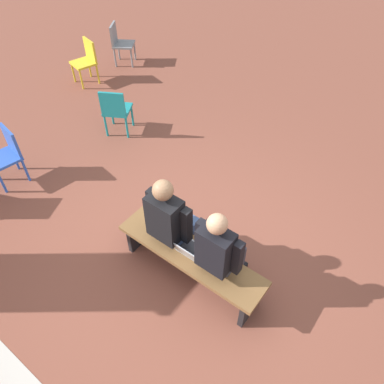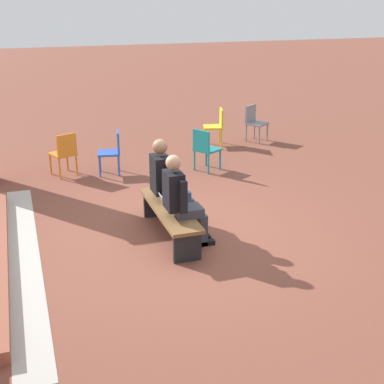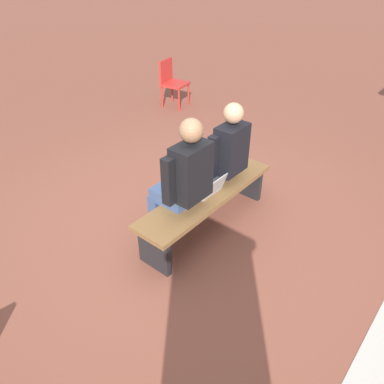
% 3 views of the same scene
% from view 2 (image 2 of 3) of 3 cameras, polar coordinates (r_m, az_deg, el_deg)
% --- Properties ---
extents(ground_plane, '(60.00, 60.00, 0.00)m').
position_cam_2_polar(ground_plane, '(7.96, -1.78, -4.08)').
color(ground_plane, brown).
extents(concrete_strip, '(5.32, 0.40, 0.01)m').
position_cam_2_polar(concrete_strip, '(7.52, -17.46, -6.60)').
color(concrete_strip, '#B7B2A8').
rests_on(concrete_strip, ground).
extents(bench, '(1.80, 0.44, 0.45)m').
position_cam_2_polar(bench, '(7.62, -2.39, -2.33)').
color(bench, brown).
rests_on(bench, ground).
extents(person_student, '(0.53, 0.67, 1.32)m').
position_cam_2_polar(person_student, '(7.20, -1.16, -0.66)').
color(person_student, '#383842').
rests_on(person_student, ground).
extents(person_adult, '(0.56, 0.71, 1.38)m').
position_cam_2_polar(person_adult, '(7.78, -2.58, 1.12)').
color(person_adult, '#384C75').
rests_on(person_adult, ground).
extents(laptop, '(0.32, 0.29, 0.21)m').
position_cam_2_polar(laptop, '(7.56, -2.49, -1.33)').
color(laptop, '#9EA0A5').
rests_on(laptop, bench).
extents(plastic_chair_far_right, '(0.51, 0.51, 0.84)m').
position_cam_2_polar(plastic_chair_far_right, '(12.35, 2.62, 7.23)').
color(plastic_chair_far_right, gold).
rests_on(plastic_chair_far_right, ground).
extents(plastic_chair_near_bench_right, '(0.48, 0.48, 0.84)m').
position_cam_2_polar(plastic_chair_near_bench_right, '(10.40, -8.46, 4.49)').
color(plastic_chair_near_bench_right, '#2D56B7').
rests_on(plastic_chair_near_bench_right, ground).
extents(plastic_chair_near_bench_left, '(0.55, 0.55, 0.84)m').
position_cam_2_polar(plastic_chair_near_bench_left, '(10.44, -13.45, 4.21)').
color(plastic_chair_near_bench_left, orange).
rests_on(plastic_chair_near_bench_left, ground).
extents(plastic_chair_by_pillar, '(0.58, 0.58, 0.84)m').
position_cam_2_polar(plastic_chair_by_pillar, '(12.78, 6.67, 7.56)').
color(plastic_chair_by_pillar, gray).
rests_on(plastic_chair_by_pillar, ground).
extents(plastic_chair_foreground, '(0.57, 0.57, 0.84)m').
position_cam_2_polar(plastic_chair_foreground, '(10.45, 1.38, 4.78)').
color(plastic_chair_foreground, teal).
rests_on(plastic_chair_foreground, ground).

